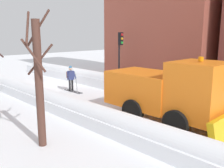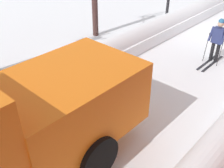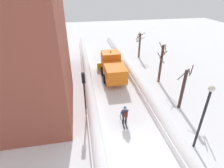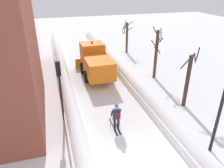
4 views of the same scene
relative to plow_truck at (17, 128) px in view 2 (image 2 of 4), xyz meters
The scene contains 4 objects.
ground_plane 1.94m from the plow_truck, 101.58° to the right, with size 80.00×80.00×0.00m, color white.
snowbank_right 3.03m from the plow_truck, 25.85° to the right, with size 1.10×36.00×0.98m.
plow_truck is the anchor object (origin of this frame).
skier 8.43m from the plow_truck, 94.03° to the right, with size 0.62×1.80×1.81m.
Camera 2 is at (-3.90, 12.93, 5.11)m, focal length 42.65 mm.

